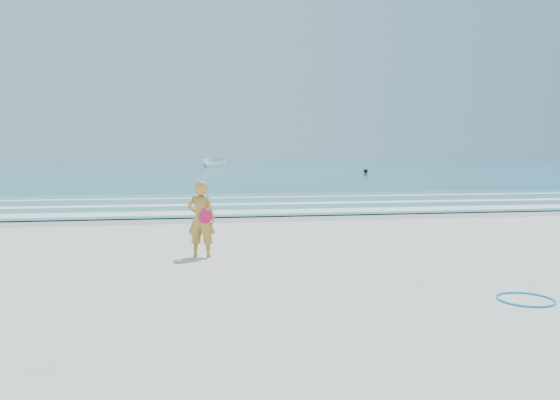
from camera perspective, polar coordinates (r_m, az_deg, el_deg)
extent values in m
plane|color=silver|center=(8.91, 3.14, -8.63)|extent=(400.00, 400.00, 0.00)
cube|color=#B2A893|center=(17.67, -3.35, -1.86)|extent=(400.00, 2.40, 0.00)
cube|color=#19727F|center=(113.48, -8.74, 3.83)|extent=(400.00, 190.00, 0.04)
cube|color=#59B7AD|center=(22.62, -4.76, -0.27)|extent=(400.00, 10.00, 0.01)
cube|color=white|center=(18.95, -3.79, -1.25)|extent=(400.00, 1.40, 0.01)
cube|color=white|center=(21.83, -4.58, -0.44)|extent=(400.00, 0.90, 0.01)
cube|color=white|center=(25.10, -5.25, 0.26)|extent=(400.00, 0.60, 0.01)
torus|color=#0E8AFC|center=(8.61, 24.28, -9.45)|extent=(1.01, 1.01, 0.03)
imported|color=white|center=(79.56, -6.66, 4.05)|extent=(4.86, 3.17, 1.76)
sphere|color=black|center=(56.24, 8.95, 3.00)|extent=(0.44, 0.44, 0.44)
imported|color=gold|center=(11.03, -8.24, -1.99)|extent=(0.64, 0.51, 1.54)
cylinder|color=#FF165C|center=(10.84, -7.79, -1.75)|extent=(0.27, 0.08, 0.27)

